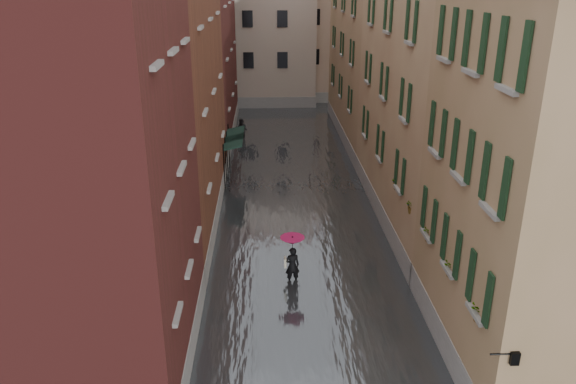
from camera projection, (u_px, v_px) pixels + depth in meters
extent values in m
plane|color=#5E5E60|center=(312.00, 322.00, 20.07)|extent=(120.00, 120.00, 0.00)
cube|color=#45494D|center=(294.00, 190.00, 32.13)|extent=(10.00, 60.00, 0.20)
cube|color=maroon|center=(71.00, 172.00, 15.58)|extent=(6.00, 8.00, 13.00)
cube|color=brown|center=(148.00, 99.00, 25.91)|extent=(6.00, 14.00, 12.50)
cube|color=maroon|center=(188.00, 44.00, 39.59)|extent=(6.00, 16.00, 14.00)
cube|color=olive|center=(560.00, 190.00, 16.38)|extent=(6.00, 8.00, 11.50)
cube|color=tan|center=(447.00, 91.00, 26.35)|extent=(6.00, 14.00, 13.00)
cube|color=olive|center=(383.00, 61.00, 40.58)|extent=(6.00, 16.00, 11.50)
cube|color=#B5A790|center=(249.00, 32.00, 52.96)|extent=(12.00, 9.00, 13.00)
cube|color=tan|center=(341.00, 35.00, 55.34)|extent=(10.00, 9.00, 12.00)
cube|color=black|center=(234.00, 142.00, 32.52)|extent=(1.09, 2.73, 0.31)
cylinder|color=black|center=(224.00, 168.00, 31.65)|extent=(0.06, 0.06, 2.80)
cylinder|color=black|center=(227.00, 154.00, 34.19)|extent=(0.06, 0.06, 2.80)
cube|color=black|center=(235.00, 134.00, 33.99)|extent=(1.09, 3.12, 0.31)
cylinder|color=black|center=(226.00, 161.00, 32.94)|extent=(0.06, 0.06, 2.80)
cylinder|color=black|center=(229.00, 145.00, 35.84)|extent=(0.06, 0.06, 2.80)
cylinder|color=black|center=(502.00, 354.00, 13.51)|extent=(0.60, 0.05, 0.05)
cube|color=black|center=(514.00, 357.00, 13.56)|extent=(0.22, 0.22, 0.35)
cube|color=beige|center=(514.00, 357.00, 13.56)|extent=(0.14, 0.14, 0.24)
cube|color=maroon|center=(480.00, 313.00, 15.05)|extent=(0.22, 0.85, 0.18)
imported|color=#265926|center=(482.00, 300.00, 14.90)|extent=(0.59, 0.51, 0.66)
cube|color=maroon|center=(452.00, 269.00, 17.28)|extent=(0.22, 0.85, 0.18)
imported|color=#265926|center=(454.00, 257.00, 17.13)|extent=(0.59, 0.51, 0.66)
cube|color=maroon|center=(430.00, 235.00, 19.55)|extent=(0.22, 0.85, 0.18)
imported|color=#265926|center=(432.00, 224.00, 19.40)|extent=(0.59, 0.51, 0.66)
cube|color=maroon|center=(413.00, 208.00, 21.82)|extent=(0.22, 0.85, 0.18)
imported|color=#265926|center=(414.00, 198.00, 21.67)|extent=(0.59, 0.51, 0.66)
cube|color=maroon|center=(398.00, 184.00, 24.26)|extent=(0.22, 0.85, 0.18)
imported|color=#265926|center=(399.00, 175.00, 24.10)|extent=(0.59, 0.51, 0.66)
imported|color=black|center=(292.00, 266.00, 22.30)|extent=(0.65, 0.49, 1.61)
cube|color=#E9E7C1|center=(285.00, 262.00, 22.29)|extent=(0.08, 0.30, 0.38)
cylinder|color=black|center=(292.00, 254.00, 22.10)|extent=(0.02, 0.02, 1.00)
cone|color=#A90B42|center=(292.00, 241.00, 21.90)|extent=(0.99, 0.99, 0.28)
imported|color=black|center=(242.00, 130.00, 41.29)|extent=(1.04, 0.94, 1.74)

